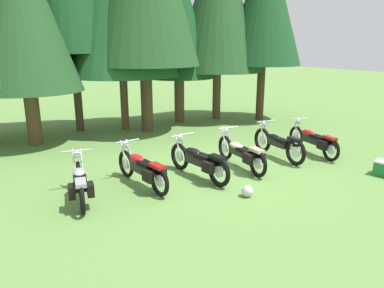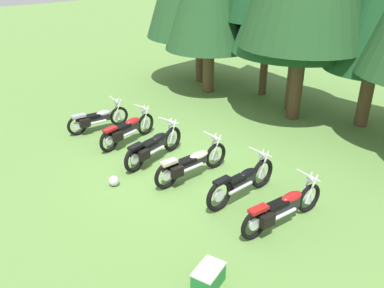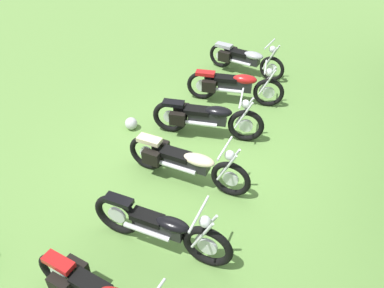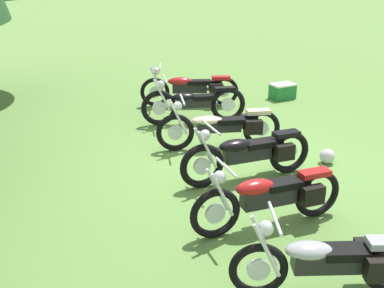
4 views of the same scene
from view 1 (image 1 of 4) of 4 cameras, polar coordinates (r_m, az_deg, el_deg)
ground_plane at (r=9.74m, az=4.19°, el=-4.30°), size 80.00×80.00×0.00m
motorcycle_0 at (r=8.13m, az=-17.38°, el=-5.82°), size 0.75×2.10×0.98m
motorcycle_1 at (r=8.62m, az=-7.90°, el=-3.81°), size 0.82×2.24×1.01m
motorcycle_2 at (r=9.08m, az=1.13°, el=-2.64°), size 0.89×2.29×1.02m
motorcycle_3 at (r=9.91m, az=7.91°, el=-1.35°), size 0.66×2.38×1.01m
motorcycle_4 at (r=11.02m, az=13.53°, el=0.11°), size 0.69×2.28×1.04m
motorcycle_5 at (r=11.76m, az=18.82°, el=0.64°), size 0.72×2.36×1.00m
pine_tree_1 at (r=13.15m, az=-25.71°, el=19.09°), size 3.51×3.51×7.14m
pine_tree_5 at (r=15.93m, az=-2.15°, el=19.02°), size 3.03×3.03×6.73m
pine_tree_6 at (r=16.63m, az=4.20°, el=21.72°), size 4.15×4.15×8.14m
pine_tree_7 at (r=16.69m, az=11.57°, el=21.62°), size 3.33×3.33×7.97m
dropped_helmet at (r=8.16m, az=8.78°, el=-7.42°), size 0.27×0.27×0.27m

